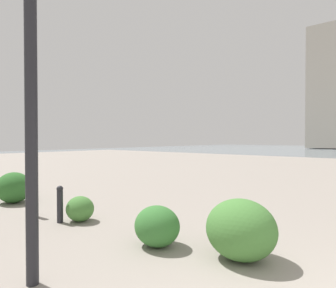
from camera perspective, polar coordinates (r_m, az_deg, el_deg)
The scene contains 7 objects.
lamppost at distance 3.82m, azimuth -25.44°, elevation 15.32°, with size 0.98×0.28×3.97m.
bollard_near at distance 6.37m, azimuth -20.52°, elevation -10.89°, with size 0.13×0.13×0.75m.
bollard_mid at distance 7.08m, azimuth -25.03°, elevation -9.40°, with size 0.13×0.13×0.83m.
shrub_low at distance 8.78m, azimuth -28.12°, elevation -7.57°, with size 0.95×0.86×0.81m.
shrub_round at distance 6.37m, azimuth -16.95°, elevation -12.10°, with size 0.61×0.54×0.51m.
shrub_wide at distance 4.76m, azimuth -2.17°, elevation -15.85°, with size 0.75×0.68×0.64m.
shrub_tall at distance 4.36m, azimuth 14.16°, elevation -16.00°, with size 1.01×0.90×0.85m.
Camera 1 is at (0.26, 2.39, 1.70)m, focal length 30.92 mm.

